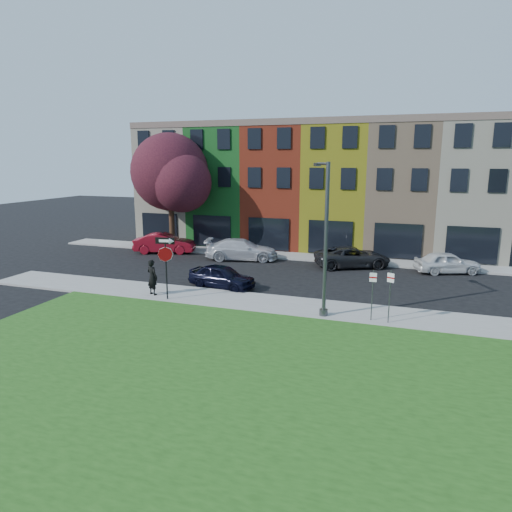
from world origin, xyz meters
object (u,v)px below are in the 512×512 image
(man, at_px, (152,277))
(street_lamp, at_px, (325,240))
(sedan_near, at_px, (222,276))
(stop_sign, at_px, (166,256))

(man, bearing_deg, street_lamp, -160.79)
(street_lamp, bearing_deg, sedan_near, 130.28)
(man, distance_m, street_lamp, 9.81)
(stop_sign, relative_size, man, 1.69)
(stop_sign, bearing_deg, street_lamp, -5.81)
(sedan_near, distance_m, street_lamp, 7.85)
(street_lamp, bearing_deg, man, 154.19)
(sedan_near, bearing_deg, street_lamp, -104.79)
(sedan_near, bearing_deg, man, 144.95)
(man, bearing_deg, sedan_near, -114.95)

